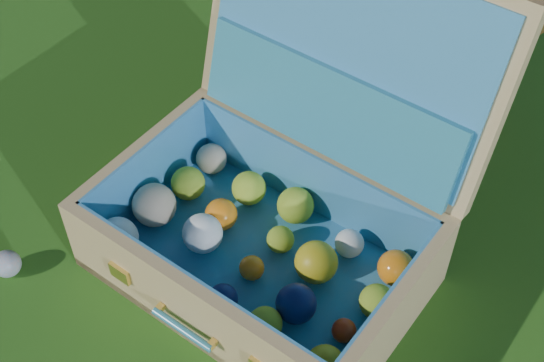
{
  "coord_description": "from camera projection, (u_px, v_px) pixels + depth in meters",
  "views": [
    {
      "loc": [
        0.26,
        -0.77,
        1.34
      ],
      "look_at": [
        -0.07,
        0.21,
        0.2
      ],
      "focal_mm": 50.0,
      "sensor_mm": 36.0,
      "label": 1
    }
  ],
  "objects": [
    {
      "name": "stray_ball",
      "position": [
        7.0,
        264.0,
        1.61
      ],
      "size": [
        0.06,
        0.06,
        0.06
      ],
      "primitive_type": "sphere",
      "color": "teal",
      "rests_on": "ground"
    },
    {
      "name": "suitcase",
      "position": [
        284.0,
        189.0,
        1.55
      ],
      "size": [
        0.82,
        0.78,
        0.62
      ],
      "rotation": [
        0.0,
        0.0,
        -0.32
      ],
      "color": "tan",
      "rests_on": "ground"
    },
    {
      "name": "ground",
      "position": [
        273.0,
        327.0,
        1.54
      ],
      "size": [
        60.0,
        60.0,
        0.0
      ],
      "primitive_type": "plane",
      "color": "#215114",
      "rests_on": "ground"
    }
  ]
}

